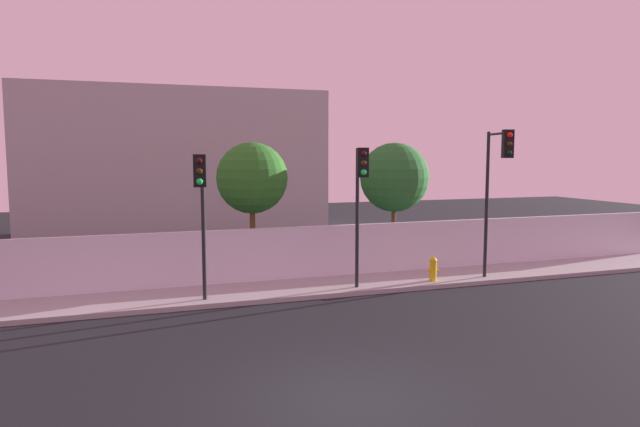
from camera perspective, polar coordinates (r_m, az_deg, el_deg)
name	(u,v)px	position (r m, az deg, el deg)	size (l,w,h in m)	color
ground_plane	(349,402)	(10.62, 2.95, -18.67)	(80.00, 80.00, 0.00)	black
sidewalk	(254,292)	(18.07, -6.77, -8.01)	(36.00, 2.40, 0.15)	#9D9D9D
perimeter_wall	(246,255)	(19.10, -7.61, -4.27)	(36.00, 0.18, 1.80)	silver
traffic_light_left	(201,195)	(16.11, -12.03, 1.83)	(0.43, 1.24, 4.31)	black
traffic_light_center	(360,187)	(17.43, 4.14, 2.69)	(0.43, 1.12, 4.51)	black
traffic_light_right	(497,172)	(19.52, 17.66, 4.03)	(0.61, 1.79, 5.09)	black
fire_hydrant	(433,268)	(19.54, 11.48, -5.48)	(0.44, 0.26, 0.82)	gold
roadside_tree_midleft	(252,178)	(20.49, -6.96, 3.59)	(2.61, 2.61, 4.91)	brown
roadside_tree_midright	(394,178)	(22.37, 7.60, 3.66)	(2.75, 2.75, 4.93)	brown
low_building_distant	(177,163)	(32.56, -14.38, 5.01)	(15.97, 6.00, 7.98)	#B0B0B0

